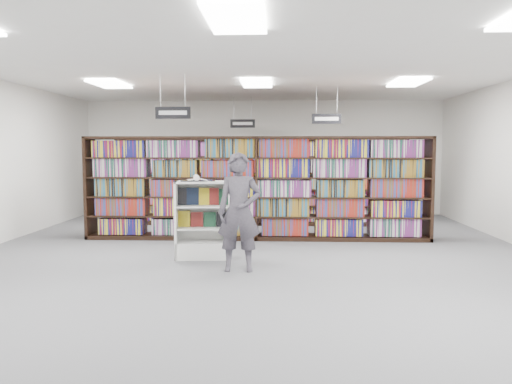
{
  "coord_description": "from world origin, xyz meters",
  "views": [
    {
      "loc": [
        0.43,
        -8.15,
        1.86
      ],
      "look_at": [
        0.05,
        0.5,
        1.1
      ],
      "focal_mm": 35.0,
      "sensor_mm": 36.0,
      "label": 1
    }
  ],
  "objects_px": {
    "bookshelf_row_near": "(257,188)",
    "endcap_display": "(203,231)",
    "open_book": "(197,179)",
    "shopper": "(239,212)"
  },
  "relations": [
    {
      "from": "bookshelf_row_near",
      "to": "endcap_display",
      "type": "height_order",
      "value": "bookshelf_row_near"
    },
    {
      "from": "endcap_display",
      "to": "open_book",
      "type": "xyz_separation_m",
      "value": [
        -0.1,
        0.01,
        0.89
      ]
    },
    {
      "from": "bookshelf_row_near",
      "to": "endcap_display",
      "type": "distance_m",
      "value": 2.08
    },
    {
      "from": "open_book",
      "to": "shopper",
      "type": "distance_m",
      "value": 1.28
    },
    {
      "from": "endcap_display",
      "to": "open_book",
      "type": "bearing_deg",
      "value": 168.6
    },
    {
      "from": "endcap_display",
      "to": "shopper",
      "type": "height_order",
      "value": "shopper"
    },
    {
      "from": "endcap_display",
      "to": "shopper",
      "type": "bearing_deg",
      "value": -57.62
    },
    {
      "from": "open_book",
      "to": "shopper",
      "type": "relative_size",
      "value": 0.35
    },
    {
      "from": "endcap_display",
      "to": "shopper",
      "type": "relative_size",
      "value": 0.73
    },
    {
      "from": "bookshelf_row_near",
      "to": "shopper",
      "type": "distance_m",
      "value": 2.71
    }
  ]
}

